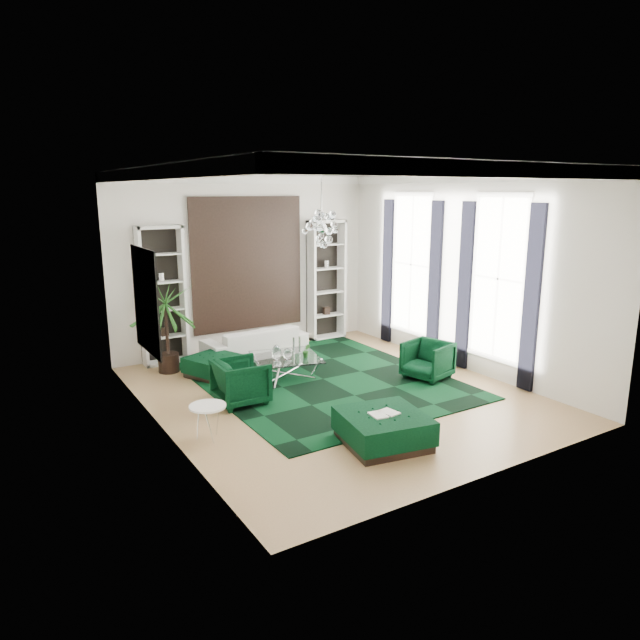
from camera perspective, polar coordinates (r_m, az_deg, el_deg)
floor at (r=10.09m, az=1.33°, el=-7.35°), size 6.00×7.00×0.02m
ceiling at (r=9.47m, az=1.46°, el=14.88°), size 6.00×7.00×0.02m
wall_back at (r=12.65m, az=-7.36°, el=5.61°), size 6.00×0.02×3.80m
wall_front at (r=6.98m, az=17.32°, el=-0.78°), size 6.00×0.02×3.80m
wall_left at (r=8.37m, az=-16.16°, el=1.49°), size 0.02×7.00×3.80m
wall_right at (r=11.50m, az=14.10°, el=4.60°), size 0.02×7.00×3.80m
crown_molding at (r=9.47m, az=1.45°, el=14.22°), size 6.00×7.00×0.18m
ceiling_medallion at (r=9.72m, az=0.46°, el=14.60°), size 0.90×0.90×0.05m
tapestry at (r=12.61m, az=-7.27°, el=5.58°), size 2.50×0.06×2.80m
shelving_left at (r=11.87m, az=-15.48°, el=2.33°), size 0.90×0.38×2.80m
shelving_right at (r=13.47m, az=0.64°, el=4.00°), size 0.90×0.38×2.80m
painting at (r=8.96m, az=-16.94°, el=1.84°), size 0.04×1.30×1.60m
window_near at (r=10.89m, az=17.41°, el=3.95°), size 0.03×1.10×2.90m
curtain_near_a at (r=10.41m, az=20.41°, el=1.95°), size 0.07×0.30×3.25m
curtain_near_b at (r=11.42m, az=14.27°, el=3.27°), size 0.07×0.30×3.25m
window_far at (r=12.57m, az=9.14°, el=5.50°), size 0.03×1.10×2.90m
curtain_far_a at (r=12.01m, az=11.40°, el=3.87°), size 0.07×0.30×3.25m
curtain_far_b at (r=13.18m, az=6.77°, el=4.81°), size 0.07×0.30×3.25m
rug at (r=10.74m, az=0.31°, el=-5.96°), size 4.20×5.00×0.02m
sofa at (r=12.21m, az=-6.52°, el=-2.20°), size 2.24×0.98×0.64m
armchair_left at (r=9.59m, az=-7.91°, el=-6.12°), size 0.85×0.82×0.75m
armchair_right at (r=10.91m, az=10.69°, el=-3.97°), size 0.96×0.95×0.72m
coffee_table at (r=10.85m, az=-3.41°, el=-4.70°), size 1.45×1.45×0.41m
ottoman_side at (r=11.09m, az=-10.57°, el=-4.56°), size 1.15×1.15×0.39m
ottoman_front at (r=8.13m, az=6.34°, el=-10.80°), size 1.30×1.30×0.45m
book at (r=8.04m, az=6.38°, el=-9.25°), size 0.40×0.27×0.03m
side_table at (r=8.37m, az=-11.10°, el=-10.06°), size 0.63×0.63×0.50m
palm at (r=11.32m, az=-15.16°, el=0.32°), size 1.78×1.78×2.21m
chandelier at (r=9.75m, az=0.13°, el=9.18°), size 0.78×0.78×0.69m
table_plant at (r=10.68m, az=-1.38°, el=-3.07°), size 0.18×0.17×0.26m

